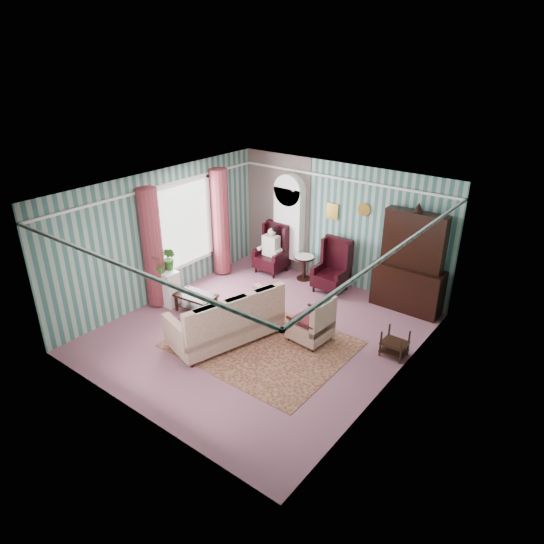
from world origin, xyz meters
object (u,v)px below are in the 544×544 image
Objects in this scene: plant_stand at (167,287)px; coffee_table at (196,303)px; bookcase at (289,228)px; wingback_left at (271,249)px; sofa at (225,316)px; wingback_right at (331,266)px; round_side_table at (304,268)px; floral_armchair at (311,321)px; seated_woman at (271,250)px; nest_table at (395,343)px; dresser_hutch at (411,259)px.

plant_stand is 0.80m from coffee_table.
bookcase is 3.15m from coffee_table.
wingback_left is 0.57× the size of sofa.
wingback_right is at bearing -14.57° from bookcase.
wingback_right reaches higher than sofa.
plant_stand is (-1.70, -2.90, 0.10)m from round_side_table.
sofa is (2.02, -0.29, 0.12)m from plant_stand.
wingback_left reaches higher than floral_armchair.
sofa is at bearing -68.09° from seated_woman.
wingback_right is 3.09m from sofa.
sofa is (1.22, -3.04, -0.11)m from wingback_left.
seated_woman is at bearing 73.78° from plant_stand.
seated_woman is 2.87m from plant_stand.
bookcase reaches higher than seated_woman.
coffee_table is (-2.58, -0.55, -0.23)m from floral_armchair.
floral_armchair is (2.54, -2.06, -0.19)m from wingback_left.
plant_stand is at bearing -166.16° from nest_table.
floral_armchair is at bearing -68.95° from wingback_right.
wingback_left reaches higher than plant_stand.
floral_armchair is at bearing -161.58° from nest_table.
sofa reaches higher than floral_armchair.
nest_table is 1.62m from floral_armchair.
wingback_left is (-3.50, -0.27, -0.55)m from dresser_hutch.
seated_woman is at bearing 37.86° from sofa.
floral_armchair is (1.64, -2.21, 0.14)m from round_side_table.
dresser_hutch is 2.95× the size of plant_stand.
bookcase is 1.02× the size of sofa.
wingback_left is 1.43× the size of floral_armchair.
wingback_left is at bearing -175.59° from dresser_hutch.
dresser_hutch is at bearing -2.11° from bookcase.
seated_woman is at bearing 180.00° from wingback_right.
bookcase is 1.90× the size of seated_woman.
bookcase is 2.56× the size of coffee_table.
dresser_hutch is 2.70× the size of floral_armchair.
dresser_hutch reaches higher than round_side_table.
bookcase is 3.42m from floral_armchair.
wingback_right is 3.76m from plant_stand.
coffee_table is (-0.29, -3.00, -0.92)m from bookcase.
plant_stand is at bearing -106.22° from wingback_left.
wingback_right is at bearing 47.16° from plant_stand.
nest_table is at bearing -72.61° from dresser_hutch.
floral_armchair reaches higher than coffee_table.
round_side_table is 0.69× the size of floral_armchair.
sofa is at bearing -74.17° from bookcase.
floral_armchair is at bearing -37.45° from sofa.
dresser_hutch is at bearing 8.77° from wingback_right.
plant_stand is 3.41m from floral_armchair.
bookcase is 1.79× the size of wingback_right.
dresser_hutch is 1.07× the size of sofa.
round_side_table reaches higher than nest_table.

